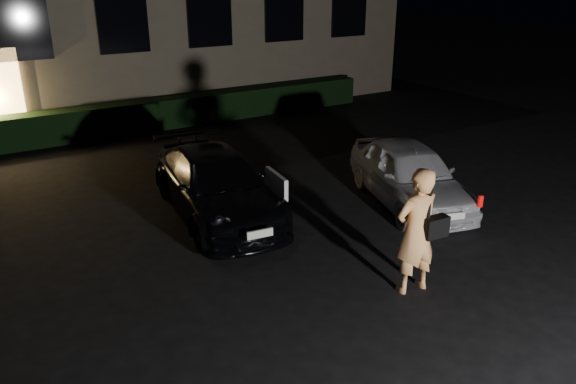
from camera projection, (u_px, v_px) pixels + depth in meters
ground at (374, 304)px, 7.85m from camera, size 80.00×80.00×0.00m
hedge at (137, 117)px, 15.98m from camera, size 15.00×0.70×0.85m
sedan at (216, 185)px, 10.49m from camera, size 2.12×4.29×1.19m
hatch at (410, 174)px, 11.01m from camera, size 2.46×3.83×1.21m
man at (416, 231)px, 7.85m from camera, size 0.78×0.49×1.88m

